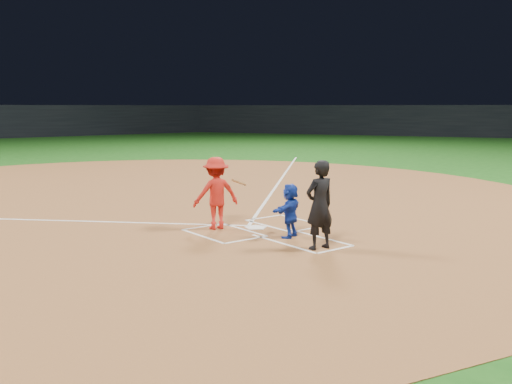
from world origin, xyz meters
TOP-DOWN VIEW (x-y plane):
  - ground at (0.00, 0.00)m, footprint 120.00×120.00m
  - home_plate_dirt at (0.00, 6.00)m, footprint 28.00×28.00m
  - stadium_wall_right at (42.00, 24.00)m, footprint 31.04×52.56m
  - home_plate at (0.00, 0.00)m, footprint 0.60×0.60m
  - catcher at (-0.00, -1.31)m, footprint 1.23×0.82m
  - umpire at (-0.24, -2.54)m, footprint 0.73×0.51m
  - chalk_markings at (0.00, 5.29)m, footprint 28.35×17.32m
  - batter_at_plate at (-0.85, 0.52)m, footprint 1.62×0.93m

SIDE VIEW (x-z plane):
  - ground at x=0.00m, z-range 0.00..0.00m
  - home_plate_dirt at x=0.00m, z-range 0.00..0.01m
  - chalk_markings at x=0.00m, z-range 0.01..0.02m
  - home_plate at x=0.00m, z-range 0.01..0.03m
  - catcher at x=0.00m, z-range 0.01..1.28m
  - batter_at_plate at x=-0.85m, z-range 0.01..1.81m
  - umpire at x=-0.24m, z-range 0.01..1.93m
  - stadium_wall_right at x=42.00m, z-range 0.00..3.20m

